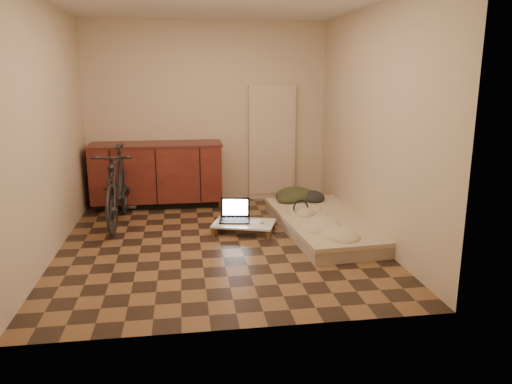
{
  "coord_description": "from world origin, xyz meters",
  "views": [
    {
      "loc": [
        -0.38,
        -5.39,
        1.89
      ],
      "look_at": [
        0.43,
        0.08,
        0.55
      ],
      "focal_mm": 35.0,
      "sensor_mm": 36.0,
      "label": 1
    }
  ],
  "objects": [
    {
      "name": "cabinets",
      "position": [
        -0.75,
        1.7,
        0.47
      ],
      "size": [
        1.84,
        0.62,
        0.91
      ],
      "color": "black",
      "rests_on": "ground"
    },
    {
      "name": "room_shell",
      "position": [
        0.0,
        0.0,
        1.3
      ],
      "size": [
        3.5,
        4.0,
        2.6
      ],
      "color": "brown",
      "rests_on": "ground"
    },
    {
      "name": "bicycle",
      "position": [
        -1.2,
        0.88,
        0.54
      ],
      "size": [
        0.56,
        1.7,
        1.09
      ],
      "primitive_type": "imported",
      "rotation": [
        0.0,
        0.0,
        -0.04
      ],
      "color": "black",
      "rests_on": "ground"
    },
    {
      "name": "appliance_panel",
      "position": [
        0.95,
        1.94,
        0.85
      ],
      "size": [
        0.7,
        0.1,
        1.7
      ],
      "primitive_type": "cube",
      "color": "beige",
      "rests_on": "ground"
    },
    {
      "name": "mouse",
      "position": [
        0.53,
        0.26,
        0.14
      ],
      "size": [
        0.08,
        0.11,
        0.03
      ],
      "primitive_type": "ellipsoid",
      "rotation": [
        0.0,
        0.0,
        -0.22
      ],
      "color": "silver",
      "rests_on": "lap_desk"
    },
    {
      "name": "lap_desk",
      "position": [
        0.32,
        0.31,
        0.11
      ],
      "size": [
        0.83,
        0.67,
        0.12
      ],
      "rotation": [
        0.0,
        0.0,
        -0.32
      ],
      "color": "brown",
      "rests_on": "ground"
    },
    {
      "name": "clothing_pile",
      "position": [
        1.19,
        1.08,
        0.3
      ],
      "size": [
        0.62,
        0.53,
        0.23
      ],
      "primitive_type": null,
      "rotation": [
        0.0,
        0.0,
        0.07
      ],
      "color": "#2F361F",
      "rests_on": "futon"
    },
    {
      "name": "laptop",
      "position": [
        0.22,
        0.43,
        0.17
      ],
      "size": [
        0.41,
        0.38,
        0.25
      ],
      "rotation": [
        0.0,
        0.0,
        -0.16
      ],
      "color": "black",
      "rests_on": "lap_desk"
    },
    {
      "name": "futon",
      "position": [
        1.3,
        0.19,
        0.09
      ],
      "size": [
        1.15,
        2.16,
        0.18
      ],
      "rotation": [
        0.0,
        0.0,
        0.07
      ],
      "color": "#AC9C8A",
      "rests_on": "ground"
    },
    {
      "name": "headphones",
      "position": [
        1.03,
        0.37,
        0.26
      ],
      "size": [
        0.29,
        0.27,
        0.16
      ],
      "primitive_type": null,
      "rotation": [
        0.0,
        0.0,
        0.27
      ],
      "color": "black",
      "rests_on": "futon"
    }
  ]
}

